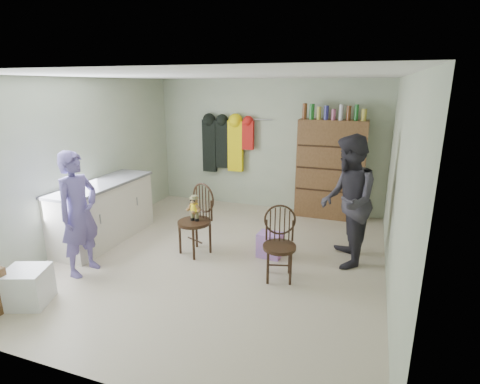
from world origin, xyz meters
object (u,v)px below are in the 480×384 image
at_px(chair_far, 280,240).
at_px(dresser, 330,169).
at_px(counter, 104,212).
at_px(chair_front, 197,215).

xyz_separation_m(chair_far, dresser, (0.31, 2.55, 0.41)).
height_order(counter, chair_front, chair_front).
bearing_deg(dresser, chair_far, -96.97).
bearing_deg(chair_front, dresser, 77.50).
height_order(chair_front, dresser, dresser).
distance_m(chair_front, chair_far, 1.34).
bearing_deg(counter, chair_front, 2.54).
bearing_deg(dresser, chair_front, -125.94).
bearing_deg(chair_far, counter, 160.28).
height_order(counter, dresser, dresser).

